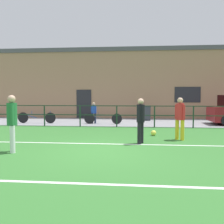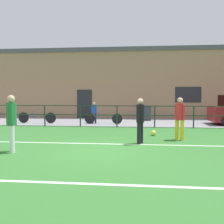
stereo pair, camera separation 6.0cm
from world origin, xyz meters
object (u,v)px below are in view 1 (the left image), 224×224
player_striker (12,120)px  soccer_ball_spare (154,133)px  player_goalkeeper (141,118)px  bicycle_parked_1 (37,118)px  bicycle_parked_0 (103,118)px  player_winger (180,116)px  trash_bin_0 (147,113)px  spectator_child (94,111)px

player_striker → soccer_ball_spare: bearing=-77.3°
player_goalkeeper → bicycle_parked_1: (-6.16, 5.90, -0.54)m
player_goalkeeper → bicycle_parked_0: bearing=40.0°
player_goalkeeper → bicycle_parked_0: size_ratio=0.71×
player_striker → player_goalkeeper: bearing=-92.1°
player_goalkeeper → player_winger: bearing=-38.5°
player_winger → soccer_ball_spare: player_winger is taller
player_goalkeeper → player_winger: (1.49, 0.90, 0.01)m
player_goalkeeper → player_winger: player_winger is taller
player_striker → soccer_ball_spare: player_striker is taller
player_striker → trash_bin_0: (4.29, 9.96, -0.45)m
soccer_ball_spare → spectator_child: 5.39m
soccer_ball_spare → player_winger: bearing=-46.1°
player_goalkeeper → bicycle_parked_1: 8.55m
player_winger → bicycle_parked_0: 6.20m
soccer_ball_spare → bicycle_parked_1: bearing=149.0°
soccer_ball_spare → trash_bin_0: bearing=90.7°
spectator_child → soccer_ball_spare: bearing=136.9°
player_striker → bicycle_parked_0: 7.86m
spectator_child → bicycle_parked_0: spectator_child is taller
player_goalkeeper → trash_bin_0: player_goalkeeper is taller
trash_bin_0 → player_winger: bearing=-82.2°
player_goalkeeper → soccer_ball_spare: (0.57, 1.86, -0.79)m
player_goalkeeper → spectator_child: 6.68m
player_winger → spectator_child: (-4.20, 5.19, -0.18)m
bicycle_parked_1 → player_winger: bearing=-33.2°
player_striker → bicycle_parked_1: bearing=-9.8°
player_winger → bicycle_parked_1: player_winger is taller
player_striker → bicycle_parked_1: player_striker is taller
bicycle_parked_1 → trash_bin_0: size_ratio=2.37×
player_striker → trash_bin_0: player_striker is taller
trash_bin_0 → spectator_child: bearing=-146.5°
player_winger → bicycle_parked_0: player_winger is taller
player_striker → trash_bin_0: 10.86m
spectator_child → bicycle_parked_1: (-3.45, -0.20, -0.38)m
spectator_child → bicycle_parked_0: bearing=170.4°
player_striker → player_winger: player_striker is taller
spectator_child → trash_bin_0: bearing=-137.3°
trash_bin_0 → soccer_ball_spare: bearing=-89.3°
trash_bin_0 → bicycle_parked_1: bearing=-160.8°
soccer_ball_spare → spectator_child: size_ratio=0.18×
bicycle_parked_1 → player_striker: bearing=-72.9°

